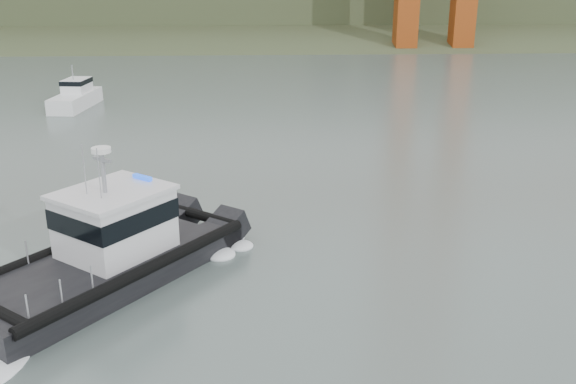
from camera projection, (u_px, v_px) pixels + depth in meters
name	position (u px, v px, depth m)	size (l,w,h in m)	color
ground	(352.00, 361.00, 19.40)	(400.00, 400.00, 0.00)	#4E5D58
patrol_boat	(110.00, 247.00, 24.08)	(9.95, 11.22, 5.37)	black
motorboat	(76.00, 96.00, 54.02)	(3.07, 6.96, 3.70)	white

